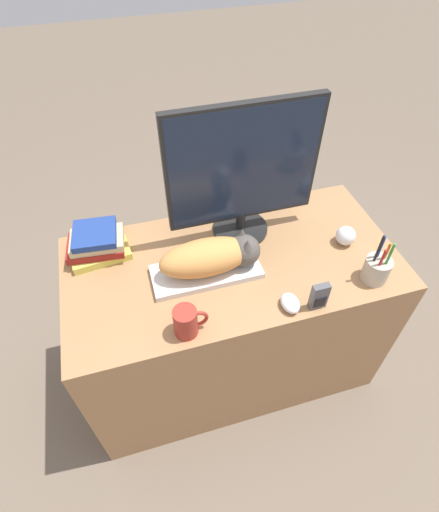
# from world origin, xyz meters

# --- Properties ---
(ground_plane) EXTENTS (12.00, 12.00, 0.00)m
(ground_plane) POSITION_xyz_m (0.00, 0.00, 0.00)
(ground_plane) COLOR #6B5B4C
(desk) EXTENTS (1.25, 0.62, 0.75)m
(desk) POSITION_xyz_m (0.00, 0.31, 0.38)
(desk) COLOR #9E7047
(desk) RESTS_ON ground_plane
(keyboard) EXTENTS (0.39, 0.16, 0.02)m
(keyboard) POSITION_xyz_m (-0.11, 0.28, 0.76)
(keyboard) COLOR silver
(keyboard) RESTS_ON desk
(cat) EXTENTS (0.36, 0.14, 0.14)m
(cat) POSITION_xyz_m (-0.08, 0.28, 0.84)
(cat) COLOR #D18C47
(cat) RESTS_ON keyboard
(monitor) EXTENTS (0.56, 0.22, 0.54)m
(monitor) POSITION_xyz_m (0.08, 0.47, 1.04)
(monitor) COLOR black
(monitor) RESTS_ON desk
(computer_mouse) EXTENTS (0.06, 0.09, 0.04)m
(computer_mouse) POSITION_xyz_m (0.12, 0.06, 0.77)
(computer_mouse) COLOR silver
(computer_mouse) RESTS_ON desk
(coffee_mug) EXTENTS (0.11, 0.08, 0.11)m
(coffee_mug) POSITION_xyz_m (-0.23, 0.06, 0.80)
(coffee_mug) COLOR #9E2D23
(coffee_mug) RESTS_ON desk
(pen_cup) EXTENTS (0.09, 0.09, 0.21)m
(pen_cup) POSITION_xyz_m (0.46, 0.09, 0.80)
(pen_cup) COLOR #B2A893
(pen_cup) RESTS_ON desk
(baseball) EXTENTS (0.08, 0.08, 0.08)m
(baseball) POSITION_xyz_m (0.45, 0.29, 0.79)
(baseball) COLOR silver
(baseball) RESTS_ON desk
(phone) EXTENTS (0.06, 0.03, 0.11)m
(phone) POSITION_xyz_m (0.21, 0.04, 0.80)
(phone) COLOR #4C4C51
(phone) RESTS_ON desk
(book_stack) EXTENTS (0.23, 0.17, 0.12)m
(book_stack) POSITION_xyz_m (-0.47, 0.49, 0.80)
(book_stack) COLOR #CCC14C
(book_stack) RESTS_ON desk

